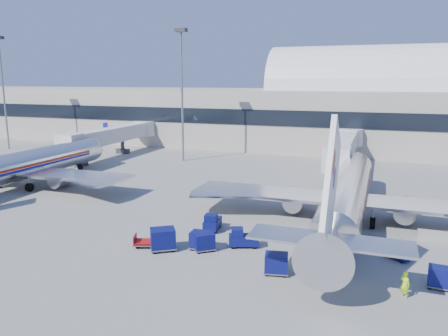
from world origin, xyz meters
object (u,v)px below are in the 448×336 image
at_px(airliner_mid, 18,166).
at_px(cart_train_a, 201,240).
at_px(tug_lead, 242,238).
at_px(tug_right, 396,251).
at_px(ramp_worker, 405,284).
at_px(cart_train_b, 204,241).
at_px(barrier_near, 435,236).
at_px(mast_far_west, 2,76).
at_px(tug_left, 212,222).
at_px(cart_open_red, 146,243).
at_px(cart_solo_far, 440,277).
at_px(jetbridge_near, 345,146).
at_px(mast_west, 182,76).
at_px(cart_train_c, 163,239).
at_px(cart_solo_near, 276,263).
at_px(jetbridge_mid, 116,135).
at_px(airliner_main, 347,194).

xyz_separation_m(airliner_mid, cart_train_a, (31.00, -11.51, -2.10)).
xyz_separation_m(tug_lead, cart_train_a, (-3.15, -1.79, 0.07)).
height_order(tug_right, ramp_worker, ramp_worker).
bearing_deg(tug_right, cart_train_b, -131.40).
bearing_deg(tug_lead, barrier_near, 4.62).
height_order(tug_lead, tug_right, tug_lead).
bearing_deg(cart_train_b, airliner_mid, 121.37).
xyz_separation_m(airliner_mid, mast_far_west, (-28.00, 25.49, 11.87)).
bearing_deg(tug_left, cart_open_red, 140.09).
height_order(barrier_near, cart_solo_far, cart_solo_far).
xyz_separation_m(jetbridge_near, ramp_worker, (7.35, -40.89, -3.01)).
distance_m(jetbridge_near, cart_train_a, 38.90).
relative_size(tug_right, cart_open_red, 1.00).
xyz_separation_m(tug_lead, cart_solo_far, (15.18, -2.61, 0.03)).
height_order(tug_lead, tug_left, tug_left).
bearing_deg(cart_train_a, tug_left, 97.83).
relative_size(jetbridge_near, mast_west, 1.22).
bearing_deg(ramp_worker, airliner_mid, 19.36).
bearing_deg(mast_far_west, airliner_mid, -42.32).
distance_m(tug_left, cart_solo_far, 20.01).
xyz_separation_m(mast_far_west, tug_left, (58.14, -32.17, -14.02)).
xyz_separation_m(cart_train_c, ramp_worker, (18.87, -1.81, -0.09)).
bearing_deg(tug_left, barrier_near, -85.48).
relative_size(cart_train_c, cart_solo_near, 1.34).
xyz_separation_m(jetbridge_mid, mast_far_west, (-25.60, -0.81, 10.86)).
distance_m(cart_train_b, cart_solo_far, 17.96).
bearing_deg(mast_far_west, jetbridge_mid, 1.81).
bearing_deg(jetbridge_near, cart_train_b, -102.20).
bearing_deg(cart_solo_far, tug_lead, 175.81).
xyz_separation_m(cart_train_c, cart_solo_far, (21.24, 0.45, -0.21)).
relative_size(airliner_mid, mast_west, 1.65).
xyz_separation_m(cart_train_b, cart_train_c, (-3.30, -1.10, 0.19)).
bearing_deg(tug_left, mast_west, 22.07).
height_order(airliner_main, cart_solo_far, airliner_main).
relative_size(jetbridge_mid, cart_solo_far, 15.28).
xyz_separation_m(tug_left, cart_solo_far, (19.19, -5.65, 0.02)).
relative_size(mast_west, cart_train_b, 10.38).
xyz_separation_m(mast_far_west, cart_open_red, (54.36, -38.09, -14.41)).
bearing_deg(cart_solo_near, jetbridge_mid, 124.33).
height_order(airliner_main, ramp_worker, airliner_main).
distance_m(barrier_near, cart_train_c, 24.21).
bearing_deg(tug_lead, ramp_worker, -40.70).
distance_m(airliner_mid, cart_solo_near, 40.70).
height_order(tug_left, cart_train_b, tug_left).
height_order(airliner_mid, cart_train_a, airliner_mid).
bearing_deg(cart_solo_far, airliner_mid, 171.54).
height_order(mast_far_west, cart_solo_near, mast_far_west).
xyz_separation_m(jetbridge_mid, tug_lead, (36.55, -36.02, -3.17)).
bearing_deg(jetbridge_near, cart_train_a, -102.82).
distance_m(barrier_near, cart_open_red, 25.70).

